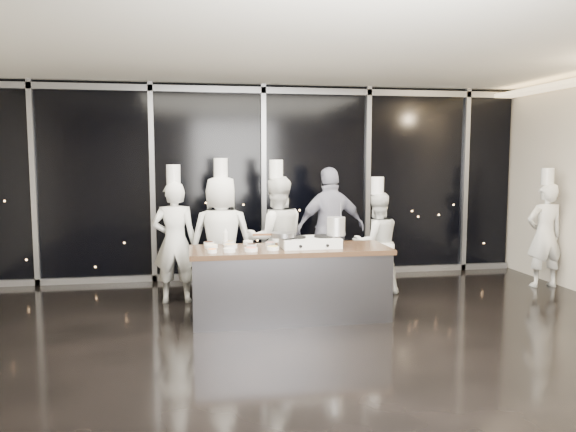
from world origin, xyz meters
name	(u,v)px	position (x,y,z in m)	size (l,w,h in m)	color
ground	(304,341)	(0.00, 0.00, 0.00)	(9.00, 9.00, 0.00)	black
room_shell	(321,135)	(0.18, 0.00, 2.25)	(9.02, 7.02, 3.21)	beige
window_wall	(263,182)	(0.00, 3.43, 1.60)	(8.90, 0.11, 3.20)	black
demo_counter	(290,283)	(0.00, 0.90, 0.45)	(2.46, 0.86, 0.90)	#3B3A40
stove	(310,242)	(0.25, 0.89, 0.96)	(0.73, 0.47, 0.14)	silver
frying_pan	(283,235)	(-0.09, 0.87, 1.07)	(0.54, 0.31, 0.05)	slate
stock_pot	(336,226)	(0.58, 0.88, 1.15)	(0.23, 0.23, 0.23)	silver
prep_bowls	(248,246)	(-0.52, 0.94, 0.93)	(1.34, 0.73, 0.05)	white
squeeze_bottle	(225,237)	(-0.77, 1.24, 1.00)	(0.06, 0.06, 0.22)	silver
chef_far_left	(175,241)	(-1.43, 1.97, 0.86)	(0.65, 0.46, 1.91)	silver
chef_left	(222,239)	(-0.79, 1.83, 0.90)	(0.89, 0.60, 2.00)	silver
chef_center	(276,238)	(-0.03, 1.81, 0.88)	(0.88, 0.70, 1.98)	silver
guest	(331,229)	(0.87, 2.30, 0.93)	(1.15, 0.61, 1.87)	#141336
chef_right	(376,242)	(1.49, 1.99, 0.76)	(0.75, 0.60, 1.73)	silver
chef_side	(545,234)	(4.20, 1.94, 0.83)	(0.59, 0.39, 1.85)	silver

